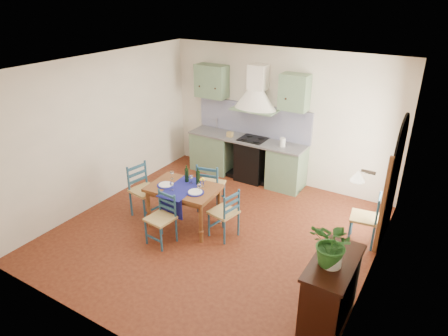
{
  "coord_description": "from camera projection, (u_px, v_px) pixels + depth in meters",
  "views": [
    {
      "loc": [
        3.12,
        -4.87,
        3.87
      ],
      "look_at": [
        -0.02,
        0.3,
        1.1
      ],
      "focal_mm": 32.0,
      "sensor_mm": 36.0,
      "label": 1
    }
  ],
  "objects": [
    {
      "name": "right_wall",
      "position": [
        383.0,
        193.0,
        5.36
      ],
      "size": [
        0.26,
        5.0,
        2.8
      ],
      "color": "beige",
      "rests_on": "ground"
    },
    {
      "name": "chair_right",
      "position": [
        225.0,
        213.0,
        6.58
      ],
      "size": [
        0.48,
        0.48,
        0.88
      ],
      "color": "navy",
      "rests_on": "ground"
    },
    {
      "name": "chair_left",
      "position": [
        144.0,
        190.0,
        7.21
      ],
      "size": [
        0.53,
        0.53,
        0.98
      ],
      "color": "navy",
      "rests_on": "ground"
    },
    {
      "name": "chair_near",
      "position": [
        162.0,
        218.0,
        6.44
      ],
      "size": [
        0.44,
        0.44,
        0.87
      ],
      "color": "navy",
      "rests_on": "ground"
    },
    {
      "name": "dining_table",
      "position": [
        184.0,
        192.0,
        6.82
      ],
      "size": [
        1.23,
        0.94,
        1.07
      ],
      "color": "brown",
      "rests_on": "ground"
    },
    {
      "name": "floor",
      "position": [
        216.0,
        232.0,
        6.87
      ],
      "size": [
        5.0,
        5.0,
        0.0
      ],
      "primitive_type": "plane",
      "color": "#43170E",
      "rests_on": "ground"
    },
    {
      "name": "left_wall",
      "position": [
        102.0,
        131.0,
        7.46
      ],
      "size": [
        0.04,
        5.0,
        2.8
      ],
      "primitive_type": "cube",
      "color": "beige",
      "rests_on": "ground"
    },
    {
      "name": "sideboard",
      "position": [
        330.0,
        289.0,
        4.84
      ],
      "size": [
        0.5,
        1.05,
        0.94
      ],
      "color": "black",
      "rests_on": "ground"
    },
    {
      "name": "potted_plant",
      "position": [
        333.0,
        244.0,
        4.48
      ],
      "size": [
        0.64,
        0.6,
        0.57
      ],
      "primitive_type": "imported",
      "rotation": [
        0.0,
        0.0,
        -0.38
      ],
      "color": "#296424",
      "rests_on": "sideboard"
    },
    {
      "name": "chair_far",
      "position": [
        210.0,
        186.0,
        7.37
      ],
      "size": [
        0.54,
        0.54,
        0.97
      ],
      "color": "navy",
      "rests_on": "ground"
    },
    {
      "name": "back_wall",
      "position": [
        254.0,
        132.0,
        8.44
      ],
      "size": [
        5.0,
        0.96,
        2.8
      ],
      "color": "beige",
      "rests_on": "ground"
    },
    {
      "name": "chair_spare",
      "position": [
        366.0,
        218.0,
        6.41
      ],
      "size": [
        0.47,
        0.47,
        0.9
      ],
      "color": "navy",
      "rests_on": "ground"
    },
    {
      "name": "ceiling",
      "position": [
        214.0,
        67.0,
        5.7
      ],
      "size": [
        5.0,
        5.0,
        0.01
      ],
      "primitive_type": "cube",
      "color": "white",
      "rests_on": "back_wall"
    }
  ]
}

